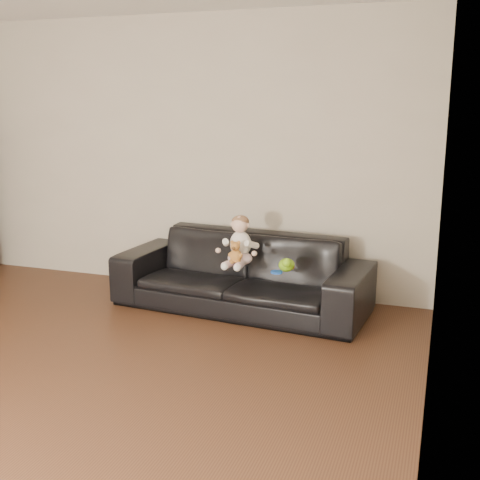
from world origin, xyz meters
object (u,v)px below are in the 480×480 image
at_px(sofa, 241,273).
at_px(toy_rattle, 291,266).
at_px(baby, 240,244).
at_px(teddy_bear, 236,252).
at_px(toy_blue_disc, 277,272).
at_px(toy_green, 287,265).

bearing_deg(sofa, toy_rattle, -8.64).
relative_size(baby, teddy_bear, 2.27).
xyz_separation_m(sofa, teddy_bear, (0.03, -0.25, 0.25)).
bearing_deg(baby, toy_blue_disc, -16.92).
xyz_separation_m(sofa, toy_rattle, (0.48, -0.12, 0.13)).
height_order(baby, toy_blue_disc, baby).
bearing_deg(sofa, teddy_bear, -77.48).
bearing_deg(toy_blue_disc, toy_green, 47.33).
relative_size(sofa, toy_blue_disc, 22.68).
xyz_separation_m(toy_green, toy_rattle, (0.02, 0.06, -0.03)).
height_order(teddy_bear, toy_rattle, teddy_bear).
distance_m(teddy_bear, toy_rattle, 0.48).
height_order(baby, toy_rattle, baby).
bearing_deg(baby, toy_rattle, 2.56).
bearing_deg(teddy_bear, sofa, 94.35).
bearing_deg(baby, sofa, 103.20).
bearing_deg(toy_green, toy_rattle, 66.96).
distance_m(sofa, toy_rattle, 0.51).
relative_size(teddy_bear, toy_green, 1.20).
bearing_deg(toy_rattle, sofa, 166.32).
xyz_separation_m(teddy_bear, toy_rattle, (0.45, 0.13, -0.12)).
height_order(toy_rattle, toy_blue_disc, toy_rattle).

